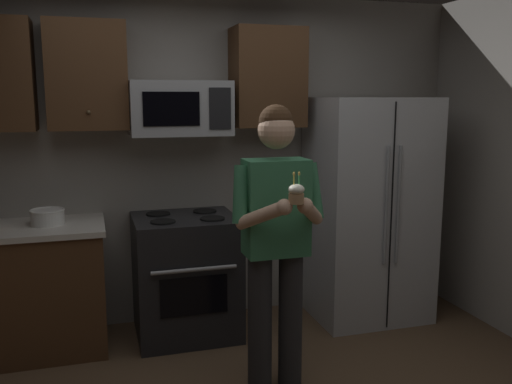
{
  "coord_description": "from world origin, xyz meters",
  "views": [
    {
      "loc": [
        -0.8,
        -2.66,
        1.8
      ],
      "look_at": [
        0.12,
        0.42,
        1.25
      ],
      "focal_mm": 38.88,
      "sensor_mm": 36.0,
      "label": 1
    }
  ],
  "objects_px": {
    "microwave": "(180,108)",
    "person": "(276,233)",
    "refrigerator": "(368,209)",
    "bowl_large_white": "(47,216)",
    "cupcake": "(296,193)",
    "oven_range": "(186,276)"
  },
  "relations": [
    {
      "from": "bowl_large_white",
      "to": "cupcake",
      "type": "distance_m",
      "value": 1.91
    },
    {
      "from": "cupcake",
      "to": "oven_range",
      "type": "bearing_deg",
      "value": 107.35
    },
    {
      "from": "refrigerator",
      "to": "bowl_large_white",
      "type": "height_order",
      "value": "refrigerator"
    },
    {
      "from": "refrigerator",
      "to": "bowl_large_white",
      "type": "relative_size",
      "value": 7.65
    },
    {
      "from": "microwave",
      "to": "bowl_large_white",
      "type": "relative_size",
      "value": 3.14
    },
    {
      "from": "oven_range",
      "to": "person",
      "type": "xyz_separation_m",
      "value": [
        0.4,
        -0.95,
        0.53
      ]
    },
    {
      "from": "refrigerator",
      "to": "person",
      "type": "xyz_separation_m",
      "value": [
        -1.1,
        -0.91,
        0.1
      ]
    },
    {
      "from": "bowl_large_white",
      "to": "person",
      "type": "xyz_separation_m",
      "value": [
        1.36,
        -0.98,
        0.02
      ]
    },
    {
      "from": "microwave",
      "to": "cupcake",
      "type": "bearing_deg",
      "value": -74.06
    },
    {
      "from": "bowl_large_white",
      "to": "person",
      "type": "bearing_deg",
      "value": -35.72
    },
    {
      "from": "refrigerator",
      "to": "cupcake",
      "type": "distance_m",
      "value": 1.7
    },
    {
      "from": "oven_range",
      "to": "cupcake",
      "type": "bearing_deg",
      "value": -72.65
    },
    {
      "from": "oven_range",
      "to": "cupcake",
      "type": "height_order",
      "value": "cupcake"
    },
    {
      "from": "microwave",
      "to": "bowl_large_white",
      "type": "xyz_separation_m",
      "value": [
        -0.96,
        -0.09,
        -0.74
      ]
    },
    {
      "from": "oven_range",
      "to": "bowl_large_white",
      "type": "xyz_separation_m",
      "value": [
        -0.96,
        0.03,
        0.52
      ]
    },
    {
      "from": "microwave",
      "to": "cupcake",
      "type": "height_order",
      "value": "microwave"
    },
    {
      "from": "microwave",
      "to": "person",
      "type": "distance_m",
      "value": 1.35
    },
    {
      "from": "oven_range",
      "to": "microwave",
      "type": "xyz_separation_m",
      "value": [
        0.0,
        0.12,
        1.26
      ]
    },
    {
      "from": "bowl_large_white",
      "to": "person",
      "type": "distance_m",
      "value": 1.68
    },
    {
      "from": "cupcake",
      "to": "refrigerator",
      "type": "bearing_deg",
      "value": 48.36
    },
    {
      "from": "cupcake",
      "to": "microwave",
      "type": "bearing_deg",
      "value": 105.94
    },
    {
      "from": "microwave",
      "to": "person",
      "type": "relative_size",
      "value": 0.42
    }
  ]
}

